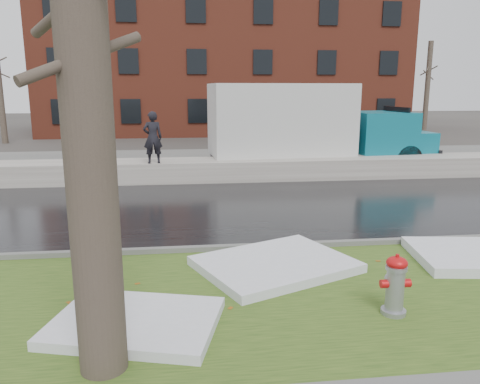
{
  "coord_description": "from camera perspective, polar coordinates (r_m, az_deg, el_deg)",
  "views": [
    {
      "loc": [
        -1.13,
        -7.99,
        3.24
      ],
      "look_at": [
        0.07,
        2.08,
        1.0
      ],
      "focal_mm": 35.0,
      "sensor_mm": 36.0,
      "label": 1
    }
  ],
  "objects": [
    {
      "name": "worker",
      "position": [
        16.2,
        -10.59,
        6.54
      ],
      "size": [
        0.7,
        0.52,
        1.76
      ],
      "primitive_type": "imported",
      "rotation": [
        0.0,
        0.0,
        3.3
      ],
      "color": "black",
      "rests_on": "snowbank"
    },
    {
      "name": "tree",
      "position": [
        5.17,
        -18.54,
        14.52
      ],
      "size": [
        1.31,
        1.47,
        6.83
      ],
      "rotation": [
        0.0,
        0.0,
        0.38
      ],
      "color": "brown",
      "rests_on": "verge"
    },
    {
      "name": "ground",
      "position": [
        8.69,
        1.17,
        -9.42
      ],
      "size": [
        120.0,
        120.0,
        0.0
      ],
      "primitive_type": "plane",
      "color": "#47423D",
      "rests_on": "ground"
    },
    {
      "name": "road",
      "position": [
        12.95,
        -1.57,
        -1.97
      ],
      "size": [
        60.0,
        7.0,
        0.03
      ],
      "primitive_type": "cube",
      "color": "black",
      "rests_on": "ground"
    },
    {
      "name": "bg_tree_center",
      "position": [
        34.34,
        -15.29,
        12.17
      ],
      "size": [
        1.4,
        1.62,
        6.5
      ],
      "color": "brown",
      "rests_on": "ground"
    },
    {
      "name": "brick_building",
      "position": [
        38.16,
        -2.14,
        15.08
      ],
      "size": [
        26.0,
        12.0,
        10.0
      ],
      "primitive_type": "cube",
      "color": "maroon",
      "rests_on": "ground"
    },
    {
      "name": "fire_hydrant",
      "position": [
        7.19,
        18.41,
        -10.39
      ],
      "size": [
        0.44,
        0.38,
        0.91
      ],
      "rotation": [
        0.0,
        0.0,
        -0.03
      ],
      "color": "gray",
      "rests_on": "verge"
    },
    {
      "name": "parking_lot",
      "position": [
        21.26,
        -3.67,
        3.7
      ],
      "size": [
        60.0,
        9.0,
        0.03
      ],
      "primitive_type": "cube",
      "color": "slate",
      "rests_on": "ground"
    },
    {
      "name": "snow_patch_near",
      "position": [
        8.63,
        4.3,
        -8.77
      ],
      "size": [
        3.18,
        2.88,
        0.16
      ],
      "primitive_type": "cube",
      "rotation": [
        0.0,
        0.0,
        0.41
      ],
      "color": "silver",
      "rests_on": "verge"
    },
    {
      "name": "box_truck",
      "position": [
        18.66,
        8.26,
        7.97
      ],
      "size": [
        10.42,
        3.06,
        3.45
      ],
      "rotation": [
        0.0,
        0.0,
        0.08
      ],
      "color": "black",
      "rests_on": "ground"
    },
    {
      "name": "snowbank",
      "position": [
        16.97,
        -2.88,
        2.72
      ],
      "size": [
        60.0,
        1.6,
        0.75
      ],
      "primitive_type": "cube",
      "color": "#B9B3A9",
      "rests_on": "ground"
    },
    {
      "name": "snow_patch_far",
      "position": [
        6.81,
        -12.62,
        -15.21
      ],
      "size": [
        2.54,
        2.12,
        0.14
      ],
      "primitive_type": "cube",
      "rotation": [
        0.0,
        0.0,
        -0.26
      ],
      "color": "silver",
      "rests_on": "verge"
    },
    {
      "name": "bg_tree_right",
      "position": [
        36.28,
        21.87,
        11.72
      ],
      "size": [
        1.4,
        1.62,
        6.5
      ],
      "color": "brown",
      "rests_on": "ground"
    },
    {
      "name": "curb",
      "position": [
        9.6,
        0.35,
        -6.83
      ],
      "size": [
        60.0,
        0.15,
        0.14
      ],
      "primitive_type": "cube",
      "color": "slate",
      "rests_on": "ground"
    },
    {
      "name": "verge",
      "position": [
        7.55,
        2.51,
        -12.78
      ],
      "size": [
        60.0,
        4.5,
        0.04
      ],
      "primitive_type": "cube",
      "color": "#284617",
      "rests_on": "ground"
    }
  ]
}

